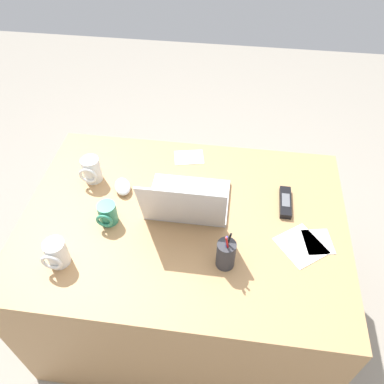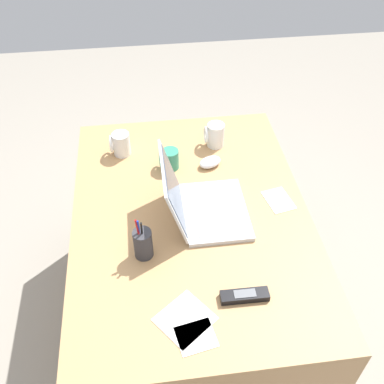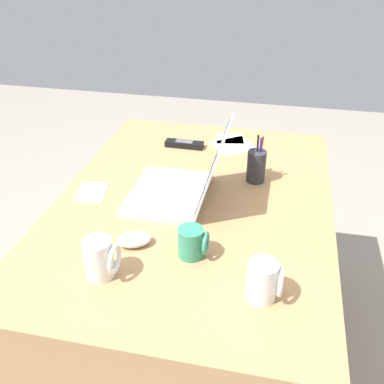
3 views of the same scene
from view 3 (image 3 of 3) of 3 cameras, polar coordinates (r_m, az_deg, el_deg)
name	(u,v)px [view 3 (image 3 of 3)]	position (r m, az deg, el deg)	size (l,w,h in m)	color
ground_plane	(193,348)	(1.98, 0.19, -19.29)	(6.00, 6.00, 0.00)	gray
desk	(194,282)	(1.71, 0.21, -11.47)	(1.26, 0.90, 0.73)	tan
laptop	(183,184)	(1.47, -1.17, 1.01)	(0.32, 0.32, 0.25)	silver
computer_mouse	(134,239)	(1.29, -7.38, -6.02)	(0.06, 0.10, 0.04)	white
coffee_mug_white	(264,281)	(1.11, 9.15, -11.09)	(0.08, 0.09, 0.10)	white
coffee_mug_tall	(100,258)	(1.18, -11.62, -8.30)	(0.08, 0.09, 0.11)	white
coffee_mug_spare	(192,242)	(1.23, 0.04, -6.46)	(0.07, 0.08, 0.09)	#338C6B
cordless_phone	(184,144)	(1.84, -0.99, 6.13)	(0.05, 0.16, 0.03)	black
pen_holder	(256,166)	(1.59, 8.21, 3.32)	(0.07, 0.07, 0.17)	#333338
paper_note_near_laptop	(92,192)	(1.57, -12.67, -0.04)	(0.13, 0.09, 0.00)	white
paper_note_left	(230,139)	(1.92, 4.84, 6.77)	(0.10, 0.11, 0.00)	white
paper_note_right	(234,146)	(1.86, 5.36, 5.90)	(0.14, 0.16, 0.00)	white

